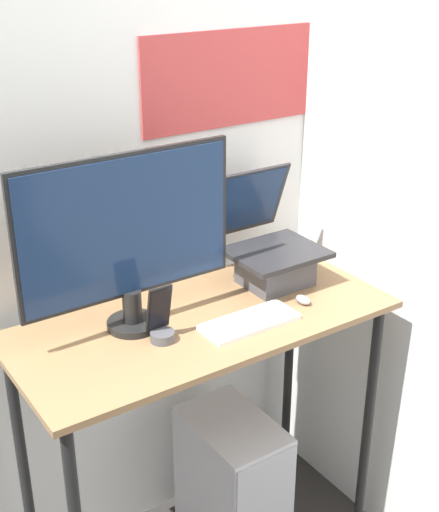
% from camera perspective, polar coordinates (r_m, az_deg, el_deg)
% --- Properties ---
extents(wall_back, '(6.00, 0.06, 2.60)m').
position_cam_1_polar(wall_back, '(2.20, -6.27, 6.66)').
color(wall_back, white).
rests_on(wall_back, ground_plane).
extents(wall_side_right, '(0.05, 6.00, 2.60)m').
position_cam_1_polar(wall_side_right, '(2.15, 16.97, 5.32)').
color(wall_side_right, white).
rests_on(wall_side_right, ground_plane).
extents(desk, '(1.11, 0.51, 0.95)m').
position_cam_1_polar(desk, '(2.13, -1.35, -8.10)').
color(desk, '#936D47').
rests_on(desk, ground_plane).
extents(laptop, '(0.28, 0.32, 0.34)m').
position_cam_1_polar(laptop, '(2.24, 4.13, 0.10)').
color(laptop, '#4C4C51').
rests_on(laptop, desk).
extents(monitor, '(0.63, 0.15, 0.50)m').
position_cam_1_polar(monitor, '(1.91, -7.33, 1.44)').
color(monitor, black).
rests_on(monitor, desk).
extents(keyboard, '(0.29, 0.12, 0.02)m').
position_cam_1_polar(keyboard, '(2.03, 2.42, -5.27)').
color(keyboard, white).
rests_on(keyboard, desk).
extents(mouse, '(0.03, 0.05, 0.02)m').
position_cam_1_polar(mouse, '(2.15, 6.71, -3.50)').
color(mouse, '#99999E').
rests_on(mouse, desk).
extents(cell_phone, '(0.07, 0.07, 0.16)m').
position_cam_1_polar(cell_phone, '(1.94, -4.69, -5.50)').
color(cell_phone, '#4C4C51').
rests_on(cell_phone, desk).
extents(computer_tower, '(0.24, 0.37, 0.52)m').
position_cam_1_polar(computer_tower, '(2.52, 1.04, -17.98)').
color(computer_tower, silver).
rests_on(computer_tower, ground_plane).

